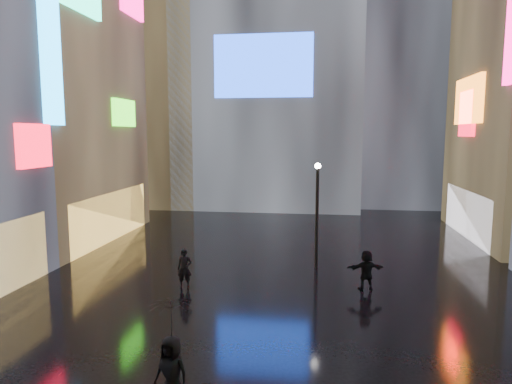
# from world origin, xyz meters

# --- Properties ---
(ground) EXTENTS (140.00, 140.00, 0.00)m
(ground) POSITION_xyz_m (0.00, 20.00, 0.00)
(ground) COLOR black
(ground) RESTS_ON ground
(building_left_far) EXTENTS (10.28, 12.00, 22.00)m
(building_left_far) POSITION_xyz_m (-15.98, 26.00, 10.98)
(building_left_far) COLOR black
(building_left_far) RESTS_ON ground
(tower_flank_right) EXTENTS (12.00, 12.00, 34.00)m
(tower_flank_right) POSITION_xyz_m (9.00, 46.00, 17.00)
(tower_flank_right) COLOR black
(tower_flank_right) RESTS_ON ground
(tower_flank_left) EXTENTS (10.00, 10.00, 26.00)m
(tower_flank_left) POSITION_xyz_m (-14.00, 42.00, 13.00)
(tower_flank_left) COLOR black
(tower_flank_left) RESTS_ON ground
(lamp_far) EXTENTS (0.30, 0.30, 5.20)m
(lamp_far) POSITION_xyz_m (1.60, 21.81, 2.94)
(lamp_far) COLOR black
(lamp_far) RESTS_ON ground
(pedestrian_4) EXTENTS (1.00, 0.79, 1.80)m
(pedestrian_4) POSITION_xyz_m (-1.70, 9.57, 0.90)
(pedestrian_4) COLOR black
(pedestrian_4) RESTS_ON ground
(pedestrian_5) EXTENTS (1.66, 0.83, 1.71)m
(pedestrian_5) POSITION_xyz_m (3.74, 18.88, 0.86)
(pedestrian_5) COLOR black
(pedestrian_5) RESTS_ON ground
(pedestrian_6) EXTENTS (0.67, 0.50, 1.69)m
(pedestrian_6) POSITION_xyz_m (-3.97, 18.03, 0.84)
(pedestrian_6) COLOR black
(pedestrian_6) RESTS_ON ground
(umbrella_2) EXTENTS (1.35, 1.33, 0.94)m
(umbrella_2) POSITION_xyz_m (-1.70, 9.57, 2.27)
(umbrella_2) COLOR black
(umbrella_2) RESTS_ON pedestrian_4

